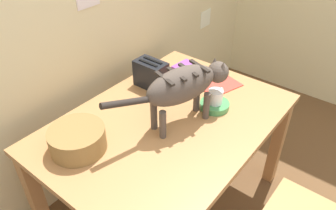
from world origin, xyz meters
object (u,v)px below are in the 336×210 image
object	(u,v)px
coffee_mug	(216,96)
book_stack	(186,69)
toaster	(151,74)
saucer_bowl	(215,105)
dining_table	(168,131)
cat	(185,85)
wicker_basket	(77,139)
magazine	(218,84)

from	to	relation	value
coffee_mug	book_stack	world-z (taller)	coffee_mug
book_stack	toaster	size ratio (longest dim) A/B	0.91
saucer_bowl	coffee_mug	size ratio (longest dim) A/B	1.36
dining_table	cat	world-z (taller)	cat
coffee_mug	wicker_basket	size ratio (longest dim) A/B	0.46
toaster	cat	bearing A→B (deg)	-113.45
coffee_mug	wicker_basket	distance (m)	0.79
dining_table	saucer_bowl	size ratio (longest dim) A/B	8.12
magazine	book_stack	world-z (taller)	book_stack
cat	saucer_bowl	size ratio (longest dim) A/B	4.21
saucer_bowl	book_stack	distance (m)	0.42
dining_table	coffee_mug	size ratio (longest dim) A/B	11.01
dining_table	toaster	xyz separation A→B (m)	(0.21, 0.30, 0.17)
cat	magazine	xyz separation A→B (m)	(0.44, 0.05, -0.23)
wicker_basket	toaster	distance (m)	0.67
dining_table	coffee_mug	bearing A→B (deg)	-28.33
toaster	wicker_basket	bearing A→B (deg)	-171.48
cat	coffee_mug	world-z (taller)	cat
magazine	toaster	world-z (taller)	toaster
coffee_mug	toaster	xyz separation A→B (m)	(-0.05, 0.44, 0.01)
cat	toaster	size ratio (longest dim) A/B	3.59
cat	wicker_basket	size ratio (longest dim) A/B	2.61
dining_table	coffee_mug	distance (m)	0.33
cat	magazine	size ratio (longest dim) A/B	2.87
coffee_mug	book_stack	bearing A→B (deg)	58.96
saucer_bowl	book_stack	xyz separation A→B (m)	(0.22, 0.36, 0.02)
cat	book_stack	xyz separation A→B (m)	(0.43, 0.29, -0.20)
coffee_mug	toaster	size ratio (longest dim) A/B	0.63
wicker_basket	coffee_mug	bearing A→B (deg)	-25.69
saucer_bowl	book_stack	bearing A→B (deg)	58.56
book_stack	wicker_basket	distance (m)	0.93
magazine	wicker_basket	xyz separation A→B (m)	(-0.94, 0.22, 0.06)
dining_table	saucer_bowl	distance (m)	0.31
dining_table	toaster	bearing A→B (deg)	55.38
wicker_basket	toaster	size ratio (longest dim) A/B	1.37
magazine	saucer_bowl	bearing A→B (deg)	-135.70
toaster	magazine	bearing A→B (deg)	-49.17
wicker_basket	toaster	xyz separation A→B (m)	(0.66, 0.10, 0.02)
saucer_bowl	wicker_basket	world-z (taller)	wicker_basket
dining_table	book_stack	size ratio (longest dim) A/B	7.63
coffee_mug	cat	bearing A→B (deg)	163.21
dining_table	wicker_basket	xyz separation A→B (m)	(-0.45, 0.20, 0.14)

